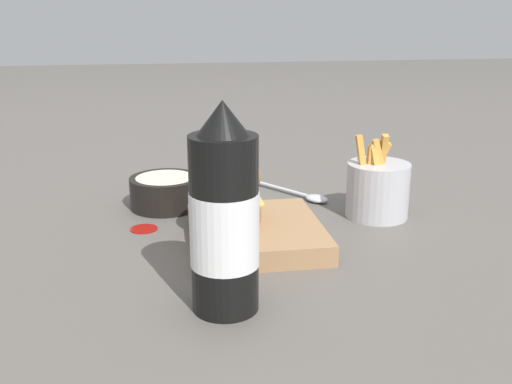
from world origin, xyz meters
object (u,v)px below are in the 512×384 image
object	(u,v)px
ketchup_bottle	(224,219)
spoon	(307,196)
serving_board	(256,233)
fries_basket	(377,189)
burger	(230,189)
side_bowl	(165,191)

from	to	relation	value
ketchup_bottle	spoon	size ratio (longest dim) A/B	1.60
serving_board	fries_basket	xyz separation A→B (m)	(0.08, -0.22, 0.03)
serving_board	burger	size ratio (longest dim) A/B	2.16
burger	side_bowl	size ratio (longest dim) A/B	0.81
serving_board	side_bowl	xyz separation A→B (m)	(0.19, 0.13, 0.01)
fries_basket	side_bowl	world-z (taller)	fries_basket
fries_basket	side_bowl	bearing A→B (deg)	73.08
serving_board	side_bowl	bearing A→B (deg)	34.53
fries_basket	serving_board	bearing A→B (deg)	110.74
ketchup_bottle	spoon	world-z (taller)	ketchup_bottle
spoon	serving_board	bearing A→B (deg)	-69.74
serving_board	side_bowl	distance (m)	0.24
ketchup_bottle	fries_basket	world-z (taller)	ketchup_bottle
side_bowl	fries_basket	bearing A→B (deg)	-106.92
fries_basket	spoon	distance (m)	0.15
serving_board	ketchup_bottle	bearing A→B (deg)	160.71
burger	fries_basket	bearing A→B (deg)	-74.92
fries_basket	side_bowl	size ratio (longest dim) A/B	1.15
ketchup_bottle	fries_basket	bearing A→B (deg)	-45.97
burger	fries_basket	size ratio (longest dim) A/B	0.70
ketchup_bottle	fries_basket	distance (m)	0.41
ketchup_bottle	fries_basket	size ratio (longest dim) A/B	1.72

